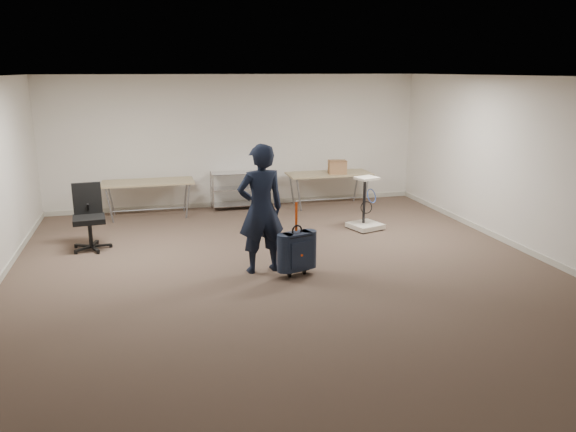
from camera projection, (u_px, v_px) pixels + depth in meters
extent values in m
plane|color=#4A392D|center=(289.00, 276.00, 8.12)|extent=(9.00, 9.00, 0.00)
plane|color=silver|center=(237.00, 142.00, 11.99)|extent=(8.00, 0.00, 8.00)
plane|color=silver|center=(465.00, 313.00, 3.55)|extent=(8.00, 0.00, 8.00)
plane|color=silver|center=(538.00, 168.00, 8.72)|extent=(0.00, 9.00, 9.00)
plane|color=silver|center=(289.00, 77.00, 7.41)|extent=(8.00, 8.00, 0.00)
cube|color=beige|center=(238.00, 203.00, 12.32)|extent=(8.00, 0.02, 0.10)
cube|color=beige|center=(528.00, 251.00, 9.06)|extent=(0.02, 9.00, 0.10)
cube|color=#8C7B56|center=(148.00, 182.00, 11.19)|extent=(1.80, 0.75, 0.03)
cylinder|color=gray|center=(150.00, 210.00, 11.33)|extent=(1.50, 0.02, 0.02)
cylinder|color=gray|center=(109.00, 206.00, 10.82)|extent=(0.13, 0.04, 0.69)
cylinder|color=gray|center=(188.00, 201.00, 11.18)|extent=(0.13, 0.04, 0.69)
cylinder|color=gray|center=(111.00, 199.00, 11.39)|extent=(0.13, 0.04, 0.69)
cylinder|color=gray|center=(186.00, 195.00, 11.74)|extent=(0.13, 0.04, 0.69)
cube|color=#8C7B56|center=(329.00, 174.00, 12.10)|extent=(1.80, 0.75, 0.03)
cylinder|color=gray|center=(328.00, 199.00, 12.24)|extent=(1.50, 0.02, 0.02)
cylinder|color=gray|center=(299.00, 195.00, 11.73)|extent=(0.13, 0.04, 0.69)
cylinder|color=gray|center=(366.00, 191.00, 12.09)|extent=(0.13, 0.04, 0.69)
cylinder|color=gray|center=(292.00, 189.00, 12.29)|extent=(0.13, 0.04, 0.69)
cylinder|color=gray|center=(356.00, 186.00, 12.65)|extent=(0.13, 0.04, 0.69)
cylinder|color=silver|center=(213.00, 194.00, 11.60)|extent=(0.02, 0.02, 0.80)
cylinder|color=silver|center=(270.00, 191.00, 11.89)|extent=(0.02, 0.02, 0.80)
cylinder|color=silver|center=(211.00, 189.00, 12.02)|extent=(0.02, 0.02, 0.80)
cylinder|color=silver|center=(266.00, 187.00, 12.31)|extent=(0.02, 0.02, 0.80)
cube|color=silver|center=(241.00, 204.00, 12.03)|extent=(1.20, 0.45, 0.02)
cube|color=silver|center=(240.00, 188.00, 11.94)|extent=(1.20, 0.45, 0.02)
cube|color=silver|center=(240.00, 173.00, 11.86)|extent=(1.20, 0.45, 0.01)
imported|color=black|center=(261.00, 209.00, 8.07)|extent=(0.74, 0.53, 1.89)
cube|color=black|center=(297.00, 251.00, 8.02)|extent=(0.45, 0.33, 0.54)
cube|color=black|center=(296.00, 270.00, 8.11)|extent=(0.39, 0.26, 0.03)
cylinder|color=black|center=(289.00, 275.00, 8.04)|extent=(0.05, 0.08, 0.07)
cylinder|color=black|center=(304.00, 272.00, 8.17)|extent=(0.05, 0.08, 0.07)
torus|color=black|center=(297.00, 231.00, 7.94)|extent=(0.17, 0.07, 0.17)
cube|color=#FF4A0D|center=(296.00, 217.00, 7.91)|extent=(0.04, 0.02, 0.42)
cylinder|color=black|center=(92.00, 246.00, 9.30)|extent=(0.66, 0.66, 0.10)
cylinder|color=black|center=(90.00, 233.00, 9.24)|extent=(0.07, 0.07, 0.44)
cube|color=black|center=(89.00, 219.00, 9.18)|extent=(0.55, 0.55, 0.09)
cube|color=black|center=(87.00, 198.00, 9.32)|extent=(0.46, 0.11, 0.52)
cube|color=beige|center=(365.00, 226.00, 10.48)|extent=(0.67, 0.67, 0.09)
cylinder|color=black|center=(359.00, 232.00, 10.24)|extent=(0.06, 0.06, 0.04)
cylinder|color=black|center=(365.00, 200.00, 10.42)|extent=(0.05, 0.05, 0.86)
cube|color=beige|center=(367.00, 178.00, 10.26)|extent=(0.46, 0.42, 0.04)
torus|color=blue|center=(371.00, 196.00, 10.27)|extent=(0.30, 0.19, 0.26)
cube|color=#916543|center=(337.00, 167.00, 12.00)|extent=(0.42, 0.34, 0.28)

